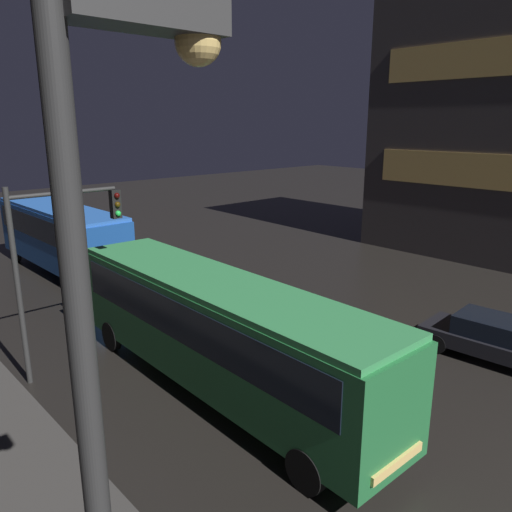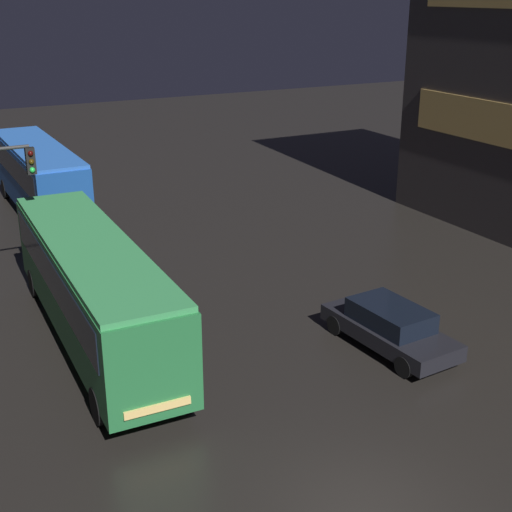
% 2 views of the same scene
% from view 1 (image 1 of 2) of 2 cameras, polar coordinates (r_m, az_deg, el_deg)
% --- Properties ---
extents(bus_near, '(2.75, 11.91, 3.34)m').
position_cam_1_polar(bus_near, '(14.09, -4.49, -7.72)').
color(bus_near, '#236B38').
rests_on(bus_near, ground).
extents(bus_far, '(2.44, 10.77, 3.45)m').
position_cam_1_polar(bus_far, '(26.99, -21.42, 2.50)').
color(bus_far, '#194793').
rests_on(bus_far, ground).
extents(car_taxi, '(2.16, 4.70, 1.41)m').
position_cam_1_polar(car_taxi, '(18.12, 25.83, -8.48)').
color(car_taxi, black).
rests_on(car_taxi, ground).
extents(traffic_light_main, '(3.39, 0.35, 5.82)m').
position_cam_1_polar(traffic_light_main, '(15.75, -21.82, 0.99)').
color(traffic_light_main, '#2D2D2D').
rests_on(traffic_light_main, ground).
extents(street_lamp_sidewalk, '(1.25, 0.36, 8.17)m').
position_cam_1_polar(street_lamp_sidewalk, '(3.82, -15.23, -16.91)').
color(street_lamp_sidewalk, '#2D2D2D').
rests_on(street_lamp_sidewalk, sidewalk_left).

